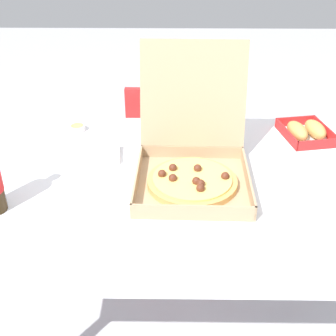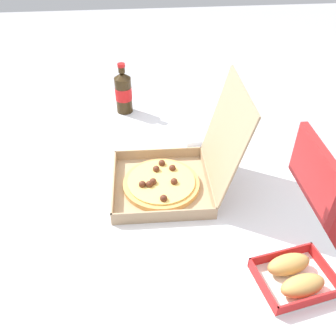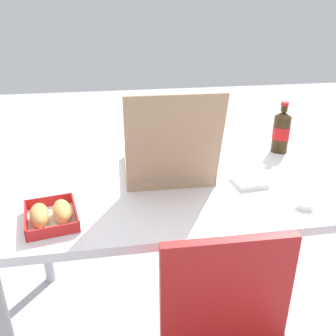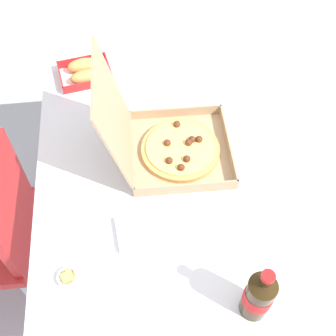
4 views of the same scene
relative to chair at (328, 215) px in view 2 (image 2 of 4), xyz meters
name	(u,v)px [view 2 (image 2 of 4)]	position (x,y,z in m)	size (l,w,h in m)	color
ground_plane	(169,295)	(0.01, -0.67, -0.48)	(10.00, 10.00, 0.00)	#B2B2B7
dining_table	(170,192)	(0.01, -0.67, 0.20)	(1.41, 0.87, 0.76)	white
chair	(328,215)	(0.00, 0.00, 0.00)	(0.41, 0.41, 0.83)	red
pizza_box_open	(173,175)	(0.07, -0.67, 0.33)	(0.33, 0.41, 0.36)	tan
bread_side_box	(295,276)	(0.47, -0.40, 0.30)	(0.18, 0.21, 0.06)	white
cola_bottle	(123,92)	(-0.47, -0.83, 0.37)	(0.07, 0.07, 0.22)	#33230F
paper_menu	(96,136)	(-0.27, -0.95, 0.28)	(0.21, 0.15, 0.00)	white
napkin_pile	(196,136)	(-0.22, -0.54, 0.29)	(0.11, 0.11, 0.02)	white
dipping_sauce_cup	(236,119)	(-0.33, -0.35, 0.29)	(0.06, 0.06, 0.02)	white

